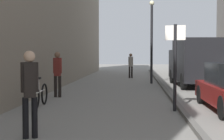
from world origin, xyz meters
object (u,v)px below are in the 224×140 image
object	(u,v)px
pedestrian_main_foreground	(131,64)
lamp_post	(152,36)
street_sign_post	(175,60)
pedestrian_far_crossing	(57,71)
delivery_van	(195,61)
pedestrian_mid_block	(30,88)
bicycle_leaning	(40,95)

from	to	relation	value
pedestrian_main_foreground	lamp_post	bearing A→B (deg)	-91.59
street_sign_post	pedestrian_far_crossing	bearing A→B (deg)	-21.68
delivery_van	street_sign_post	xyz separation A→B (m)	(-1.95, -7.71, 0.23)
pedestrian_main_foreground	lamp_post	distance (m)	4.68
pedestrian_far_crossing	lamp_post	xyz separation A→B (m)	(3.99, 6.32, 1.68)
pedestrian_mid_block	delivery_van	size ratio (longest dim) A/B	0.35
street_sign_post	bicycle_leaning	size ratio (longest dim) A/B	1.47
pedestrian_mid_block	delivery_van	xyz separation A→B (m)	(5.26, 11.17, 0.29)
street_sign_post	lamp_post	xyz separation A→B (m)	(-0.28, 9.23, 1.18)
pedestrian_main_foreground	pedestrian_mid_block	xyz separation A→B (m)	(-1.76, -16.85, 0.03)
street_sign_post	bicycle_leaning	xyz separation A→B (m)	(-4.25, 0.47, -1.16)
street_sign_post	bicycle_leaning	bearing A→B (deg)	6.24
bicycle_leaning	street_sign_post	bearing A→B (deg)	-8.27
delivery_van	bicycle_leaning	bearing A→B (deg)	-133.02
lamp_post	bicycle_leaning	world-z (taller)	lamp_post
pedestrian_main_foreground	street_sign_post	world-z (taller)	street_sign_post
pedestrian_main_foreground	pedestrian_mid_block	distance (m)	16.94
pedestrian_far_crossing	lamp_post	bearing A→B (deg)	64.56
pedestrian_far_crossing	bicycle_leaning	xyz separation A→B (m)	(0.02, -2.44, -0.66)
pedestrian_mid_block	lamp_post	size ratio (longest dim) A/B	0.38
pedestrian_main_foreground	lamp_post	world-z (taller)	lamp_post
pedestrian_main_foreground	pedestrian_mid_block	world-z (taller)	pedestrian_mid_block
pedestrian_main_foreground	pedestrian_mid_block	size ratio (longest dim) A/B	0.97
lamp_post	pedestrian_mid_block	bearing A→B (deg)	-103.42
delivery_van	lamp_post	distance (m)	3.04
lamp_post	bicycle_leaning	bearing A→B (deg)	-114.37
pedestrian_mid_block	pedestrian_far_crossing	world-z (taller)	pedestrian_far_crossing
pedestrian_far_crossing	pedestrian_main_foreground	bearing A→B (deg)	82.25
pedestrian_mid_block	street_sign_post	distance (m)	4.81
pedestrian_mid_block	pedestrian_far_crossing	size ratio (longest dim) A/B	0.99
delivery_van	street_sign_post	world-z (taller)	street_sign_post
pedestrian_main_foreground	lamp_post	xyz separation A→B (m)	(1.27, -4.16, 1.72)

